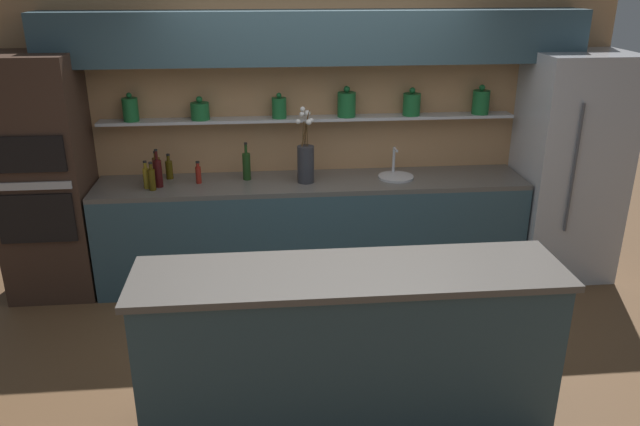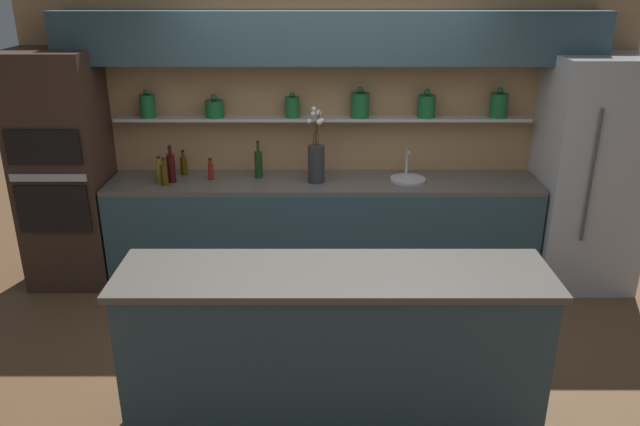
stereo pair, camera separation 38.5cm
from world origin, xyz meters
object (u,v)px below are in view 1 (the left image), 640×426
(sink_fixture, at_px, (396,175))
(bottle_spirit_6, at_px, (157,170))
(flower_vase, at_px, (306,160))
(bottle_sauce_5, at_px, (198,174))
(bottle_wine_2, at_px, (158,173))
(oven_tower, at_px, (44,179))
(bottle_oil_0, at_px, (169,169))
(bottle_wine_4, at_px, (247,166))
(bottle_oil_1, at_px, (146,177))
(bottle_oil_3, at_px, (152,179))
(refrigerator, at_px, (568,167))

(sink_fixture, xyz_separation_m, bottle_spirit_6, (-2.02, 0.05, 0.09))
(flower_vase, height_order, bottle_sauce_5, flower_vase)
(bottle_wine_2, xyz_separation_m, bottle_sauce_5, (0.32, 0.06, -0.04))
(oven_tower, bearing_deg, bottle_spirit_6, 3.84)
(flower_vase, xyz_separation_m, bottle_sauce_5, (-0.90, 0.06, -0.11))
(bottle_wine_2, relative_size, bottle_sauce_5, 1.68)
(bottle_oil_0, distance_m, bottle_wine_2, 0.22)
(bottle_wine_4, bearing_deg, bottle_wine_2, -170.14)
(bottle_sauce_5, bearing_deg, bottle_wine_2, -168.61)
(bottle_sauce_5, bearing_deg, bottle_spirit_6, 174.33)
(bottle_oil_0, relative_size, bottle_oil_1, 0.94)
(bottle_oil_3, distance_m, bottle_wine_4, 0.79)
(oven_tower, bearing_deg, bottle_oil_0, 10.06)
(refrigerator, bearing_deg, sink_fixture, 178.17)
(bottle_wine_2, height_order, bottle_sauce_5, bottle_wine_2)
(bottle_wine_2, xyz_separation_m, bottle_wine_4, (0.72, 0.13, 0.00))
(bottle_wine_2, bearing_deg, bottle_oil_1, -162.95)
(flower_vase, relative_size, bottle_oil_1, 2.74)
(bottle_oil_1, bearing_deg, bottle_sauce_5, 12.67)
(sink_fixture, height_order, bottle_spirit_6, bottle_spirit_6)
(flower_vase, distance_m, bottle_wine_4, 0.52)
(bottle_oil_0, bearing_deg, sink_fixture, -4.76)
(oven_tower, height_order, bottle_oil_0, oven_tower)
(refrigerator, distance_m, bottle_oil_3, 3.57)
(sink_fixture, distance_m, bottle_oil_1, 2.10)
(flower_vase, bearing_deg, sink_fixture, 3.05)
(bottle_spirit_6, bearing_deg, bottle_oil_1, -118.47)
(bottle_wine_4, bearing_deg, bottle_oil_1, -169.31)
(sink_fixture, height_order, bottle_sauce_5, sink_fixture)
(bottle_oil_1, bearing_deg, bottle_spirit_6, 61.53)
(refrigerator, xyz_separation_m, bottle_wine_2, (-3.53, -0.00, 0.06))
(flower_vase, bearing_deg, bottle_oil_1, -178.39)
(bottle_oil_0, bearing_deg, bottle_spirit_6, -126.16)
(bottle_oil_1, relative_size, bottle_wine_2, 0.73)
(bottle_oil_3, bearing_deg, bottle_wine_2, 64.37)
(bottle_wine_2, distance_m, bottle_spirit_6, 0.10)
(flower_vase, xyz_separation_m, bottle_spirit_6, (-1.24, 0.09, -0.07))
(refrigerator, height_order, bottle_wine_2, refrigerator)
(sink_fixture, bearing_deg, refrigerator, -1.83)
(bottle_oil_1, xyz_separation_m, bottle_wine_2, (0.09, 0.03, 0.03))
(bottle_oil_0, relative_size, bottle_oil_3, 0.92)
(bottle_wine_4, bearing_deg, flower_vase, -13.24)
(flower_vase, distance_m, bottle_spirit_6, 1.25)
(bottle_oil_1, bearing_deg, bottle_wine_4, 10.69)
(bottle_wine_2, bearing_deg, bottle_sauce_5, 11.39)
(flower_vase, distance_m, bottle_sauce_5, 0.91)
(sink_fixture, relative_size, bottle_oil_3, 1.28)
(bottle_sauce_5, bearing_deg, bottle_oil_0, 150.36)
(refrigerator, height_order, flower_vase, refrigerator)
(flower_vase, relative_size, bottle_wine_2, 1.99)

